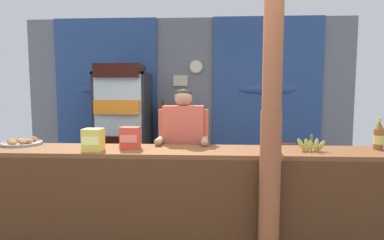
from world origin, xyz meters
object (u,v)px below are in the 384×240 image
at_px(timber_post, 271,118).
at_px(plastic_lawn_chair, 276,169).
at_px(bottle_shelf_rack, 175,142).
at_px(pastry_tray, 22,143).
at_px(stall_counter, 178,190).
at_px(shopkeeper, 183,141).
at_px(snack_box_instant_noodle, 93,140).
at_px(banana_bunch, 311,145).
at_px(snack_box_crackers, 130,138).
at_px(soda_bottle_iced_tea, 379,136).
at_px(drink_fridge, 123,122).

bearing_deg(timber_post, plastic_lawn_chair, 75.55).
relative_size(bottle_shelf_rack, pastry_tray, 3.53).
height_order(stall_counter, timber_post, timber_post).
bearing_deg(timber_post, shopkeeper, 134.49).
distance_m(timber_post, snack_box_instant_noodle, 1.61).
distance_m(shopkeeper, banana_bunch, 1.30).
distance_m(timber_post, pastry_tray, 2.52).
distance_m(plastic_lawn_chair, banana_bunch, 1.34).
distance_m(pastry_tray, banana_bunch, 2.88).
distance_m(timber_post, snack_box_crackers, 1.34).
height_order(plastic_lawn_chair, snack_box_crackers, snack_box_crackers).
relative_size(snack_box_crackers, pastry_tray, 0.54).
xyz_separation_m(plastic_lawn_chair, banana_bunch, (0.03, -1.23, 0.54)).
relative_size(bottle_shelf_rack, snack_box_crackers, 6.59).
bearing_deg(pastry_tray, plastic_lawn_chair, 19.93).
bearing_deg(timber_post, soda_bottle_iced_tea, 22.18).
height_order(soda_bottle_iced_tea, banana_bunch, soda_bottle_iced_tea).
relative_size(bottle_shelf_rack, soda_bottle_iced_tea, 4.49).
distance_m(timber_post, plastic_lawn_chair, 1.80).
xyz_separation_m(stall_counter, drink_fridge, (-1.03, 1.86, 0.46)).
bearing_deg(stall_counter, shopkeeper, 88.91).
bearing_deg(plastic_lawn_chair, pastry_tray, -160.07).
bearing_deg(bottle_shelf_rack, banana_bunch, -53.71).
xyz_separation_m(stall_counter, shopkeeper, (0.01, 0.55, 0.38)).
bearing_deg(timber_post, snack_box_instant_noodle, 171.37).
xyz_separation_m(bottle_shelf_rack, shopkeeper, (0.26, -1.55, 0.27)).
distance_m(bottle_shelf_rack, snack_box_crackers, 2.01).
height_order(shopkeeper, soda_bottle_iced_tea, shopkeeper).
xyz_separation_m(bottle_shelf_rack, snack_box_instant_noodle, (-0.53, -2.11, 0.36)).
relative_size(shopkeeper, soda_bottle_iced_tea, 5.07).
height_order(snack_box_instant_noodle, banana_bunch, snack_box_instant_noodle).
relative_size(stall_counter, drink_fridge, 2.29).
distance_m(plastic_lawn_chair, pastry_tray, 3.07).
height_order(plastic_lawn_chair, pastry_tray, pastry_tray).
distance_m(soda_bottle_iced_tea, snack_box_crackers, 2.37).
bearing_deg(soda_bottle_iced_tea, snack_box_crackers, -178.38).
bearing_deg(snack_box_instant_noodle, soda_bottle_iced_tea, 4.49).
height_order(plastic_lawn_chair, soda_bottle_iced_tea, soda_bottle_iced_tea).
xyz_separation_m(drink_fridge, snack_box_crackers, (0.55, -1.72, 0.01)).
bearing_deg(shopkeeper, pastry_tray, -170.78).
relative_size(bottle_shelf_rack, snack_box_instant_noodle, 6.59).
bearing_deg(snack_box_instant_noodle, shopkeeper, 35.18).
xyz_separation_m(soda_bottle_iced_tea, pastry_tray, (-3.54, 0.08, -0.11)).
height_order(stall_counter, soda_bottle_iced_tea, soda_bottle_iced_tea).
xyz_separation_m(pastry_tray, banana_bunch, (2.88, -0.20, 0.04)).
bearing_deg(timber_post, snack_box_crackers, 163.20).
xyz_separation_m(plastic_lawn_chair, pastry_tray, (-2.84, -1.03, 0.50)).
height_order(shopkeeper, banana_bunch, shopkeeper).
height_order(drink_fridge, plastic_lawn_chair, drink_fridge).
height_order(drink_fridge, bottle_shelf_rack, drink_fridge).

